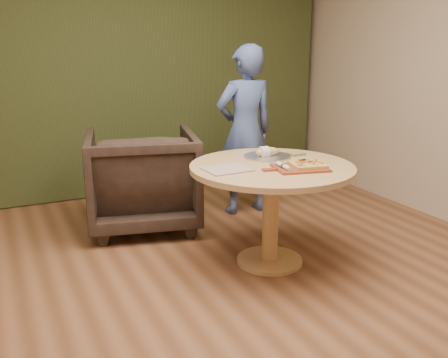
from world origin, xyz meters
TOP-DOWN VIEW (x-y plane):
  - room_shell at (0.00, 0.00)m, footprint 5.04×6.04m
  - curtain at (0.00, 2.90)m, footprint 4.80×0.14m
  - pedestal_table at (0.58, 0.64)m, footprint 1.17×1.17m
  - pizza_paddle at (0.69, 0.47)m, footprint 0.47×0.35m
  - flatbread_pizza at (0.76, 0.46)m, footprint 0.26×0.26m
  - cutlery_roll at (0.58, 0.48)m, footprint 0.04×0.20m
  - newspaper at (0.24, 0.65)m, footprint 0.31×0.27m
  - serving_tray at (0.67, 0.86)m, footprint 0.36×0.36m
  - bread_roll at (0.67, 0.86)m, footprint 0.19×0.09m
  - green_packet at (0.92, 0.84)m, footprint 0.12×0.10m
  - armchair at (-0.04, 1.79)m, footprint 1.10×1.05m
  - person_standing at (0.96, 1.76)m, footprint 0.58×0.39m

SIDE VIEW (x-z plane):
  - armchair at x=-0.04m, z-range 0.00..0.95m
  - pedestal_table at x=0.58m, z-range 0.23..0.98m
  - newspaper at x=0.24m, z-range 0.75..0.76m
  - serving_tray at x=0.67m, z-range 0.75..0.77m
  - pizza_paddle at x=0.69m, z-range 0.75..0.77m
  - green_packet at x=0.92m, z-range 0.75..0.77m
  - flatbread_pizza at x=0.76m, z-range 0.76..0.80m
  - cutlery_roll at x=0.58m, z-range 0.76..0.80m
  - person_standing at x=0.96m, z-range 0.00..1.58m
  - bread_roll at x=0.67m, z-range 0.75..0.84m
  - room_shell at x=0.00m, z-range -0.02..2.82m
  - curtain at x=0.00m, z-range 0.01..2.79m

